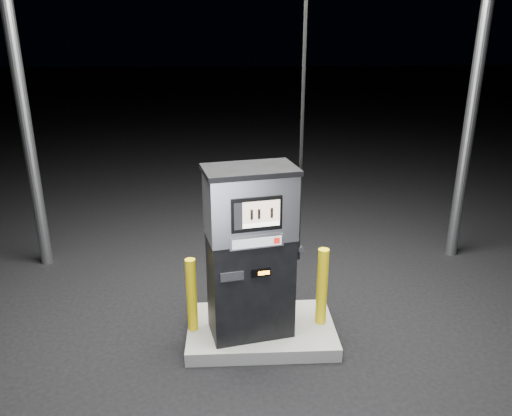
{
  "coord_description": "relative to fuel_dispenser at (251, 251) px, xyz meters",
  "views": [
    {
      "loc": [
        -0.3,
        -4.7,
        3.24
      ],
      "look_at": [
        -0.06,
        0.0,
        1.52
      ],
      "focal_mm": 35.0,
      "sensor_mm": 36.0,
      "label": 1
    }
  ],
  "objects": [
    {
      "name": "fuel_dispenser",
      "position": [
        0.0,
        0.0,
        0.0
      ],
      "size": [
        1.05,
        0.71,
        3.78
      ],
      "rotation": [
        0.0,
        0.0,
        0.21
      ],
      "color": "black",
      "rests_on": "pump_island"
    },
    {
      "name": "ground",
      "position": [
        0.12,
        0.1,
        -1.08
      ],
      "size": [
        80.0,
        80.0,
        0.0
      ],
      "primitive_type": "plane",
      "color": "black",
      "rests_on": "ground"
    },
    {
      "name": "bollard_left",
      "position": [
        -0.62,
        0.06,
        -0.52
      ],
      "size": [
        0.13,
        0.13,
        0.83
      ],
      "primitive_type": "cylinder",
      "rotation": [
        0.0,
        0.0,
        -0.14
      ],
      "color": "yellow",
      "rests_on": "pump_island"
    },
    {
      "name": "pump_island",
      "position": [
        0.12,
        0.1,
        -1.01
      ],
      "size": [
        1.6,
        1.0,
        0.15
      ],
      "primitive_type": "cube",
      "color": "gray",
      "rests_on": "ground"
    },
    {
      "name": "bollard_right",
      "position": [
        0.77,
        0.12,
        -0.49
      ],
      "size": [
        0.14,
        0.14,
        0.88
      ],
      "primitive_type": "cylinder",
      "rotation": [
        0.0,
        0.0,
        -0.21
      ],
      "color": "yellow",
      "rests_on": "pump_island"
    }
  ]
}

